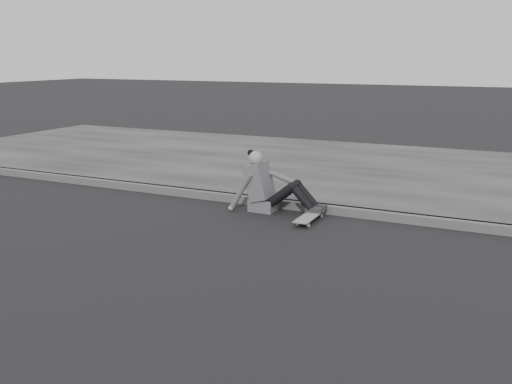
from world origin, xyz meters
TOP-DOWN VIEW (x-y plane):
  - ground at (0.00, 0.00)m, footprint 80.00×80.00m
  - curb at (0.00, 2.58)m, footprint 24.00×0.16m
  - sidewalk at (0.00, 5.60)m, footprint 24.00×6.00m
  - skateboard at (-2.21, 2.07)m, footprint 0.20×0.78m
  - seated_woman at (-2.95, 2.32)m, footprint 1.38×0.46m

SIDE VIEW (x-z plane):
  - ground at x=0.00m, z-range 0.00..0.00m
  - curb at x=0.00m, z-range 0.00..0.12m
  - sidewalk at x=0.00m, z-range 0.00..0.12m
  - skateboard at x=-2.21m, z-range 0.03..0.12m
  - seated_woman at x=-2.95m, z-range -0.08..0.80m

